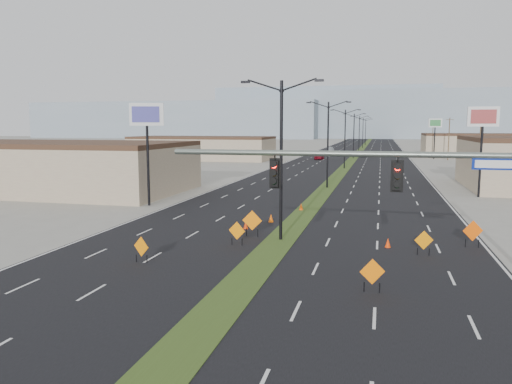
% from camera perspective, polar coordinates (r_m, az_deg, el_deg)
% --- Properties ---
extents(ground, '(600.00, 600.00, 0.00)m').
position_cam_1_polar(ground, '(20.84, -3.78, -12.73)').
color(ground, gray).
rests_on(ground, ground).
extents(road_surface, '(25.00, 400.00, 0.02)m').
position_cam_1_polar(road_surface, '(118.97, 11.15, 3.91)').
color(road_surface, black).
rests_on(road_surface, ground).
extents(median_strip, '(2.00, 400.00, 0.04)m').
position_cam_1_polar(median_strip, '(118.97, 11.15, 3.91)').
color(median_strip, '#384B1B').
rests_on(median_strip, ground).
extents(building_sw_near, '(40.00, 16.00, 5.00)m').
position_cam_1_polar(building_sw_near, '(63.78, -26.07, 2.52)').
color(building_sw_near, tan).
rests_on(building_sw_near, ground).
extents(building_sw_far, '(30.00, 14.00, 4.50)m').
position_cam_1_polar(building_sw_far, '(110.47, -6.12, 4.91)').
color(building_sw_far, tan).
rests_on(building_sw_far, ground).
extents(mesa_west, '(180.00, 50.00, 22.00)m').
position_cam_1_polar(mesa_west, '(324.13, -8.91, 8.10)').
color(mesa_west, '#8496A4').
rests_on(mesa_west, ground).
extents(mesa_center, '(220.00, 50.00, 28.00)m').
position_cam_1_polar(mesa_center, '(320.47, 20.36, 8.27)').
color(mesa_center, '#8496A4').
rests_on(mesa_center, ground).
extents(mesa_backdrop, '(140.00, 50.00, 32.00)m').
position_cam_1_polar(mesa_backdrop, '(340.62, 8.08, 8.93)').
color(mesa_backdrop, '#8496A4').
rests_on(mesa_backdrop, ground).
extents(signal_mast, '(16.30, 0.60, 8.00)m').
position_cam_1_polar(signal_mast, '(20.89, 20.88, 0.38)').
color(signal_mast, slate).
rests_on(signal_mast, ground).
extents(streetlight_0, '(5.15, 0.24, 10.02)m').
position_cam_1_polar(streetlight_0, '(31.24, 2.90, 4.23)').
color(streetlight_0, black).
rests_on(streetlight_0, ground).
extents(streetlight_1, '(5.15, 0.24, 10.02)m').
position_cam_1_polar(streetlight_1, '(58.94, 8.21, 5.71)').
color(streetlight_1, black).
rests_on(streetlight_1, ground).
extents(streetlight_2, '(5.15, 0.24, 10.02)m').
position_cam_1_polar(streetlight_2, '(86.83, 10.13, 6.23)').
color(streetlight_2, black).
rests_on(streetlight_2, ground).
extents(streetlight_3, '(5.15, 0.24, 10.02)m').
position_cam_1_polar(streetlight_3, '(114.77, 11.12, 6.49)').
color(streetlight_3, black).
rests_on(streetlight_3, ground).
extents(streetlight_4, '(5.15, 0.24, 10.02)m').
position_cam_1_polar(streetlight_4, '(142.74, 11.72, 6.65)').
color(streetlight_4, black).
rests_on(streetlight_4, ground).
extents(streetlight_5, '(5.15, 0.24, 10.02)m').
position_cam_1_polar(streetlight_5, '(170.71, 12.12, 6.76)').
color(streetlight_5, black).
rests_on(streetlight_5, ground).
extents(streetlight_6, '(5.15, 0.24, 10.02)m').
position_cam_1_polar(streetlight_6, '(198.70, 12.41, 6.83)').
color(streetlight_6, black).
rests_on(streetlight_6, ground).
extents(utility_pole_1, '(1.60, 0.20, 9.00)m').
position_cam_1_polar(utility_pole_1, '(79.87, 24.22, 5.05)').
color(utility_pole_1, '#4C3823').
rests_on(utility_pole_1, ground).
extents(utility_pole_2, '(1.60, 0.20, 9.00)m').
position_cam_1_polar(utility_pole_2, '(114.48, 21.17, 5.75)').
color(utility_pole_2, '#4C3823').
rests_on(utility_pole_2, ground).
extents(utility_pole_3, '(1.60, 0.20, 9.00)m').
position_cam_1_polar(utility_pole_3, '(149.27, 19.54, 6.12)').
color(utility_pole_3, '#4C3823').
rests_on(utility_pole_3, ground).
extents(car_left, '(1.86, 4.38, 1.48)m').
position_cam_1_polar(car_left, '(109.89, 7.24, 4.09)').
color(car_left, maroon).
rests_on(car_left, ground).
extents(car_mid, '(2.08, 4.54, 1.44)m').
position_cam_1_polar(car_mid, '(121.26, 12.17, 4.29)').
color(car_mid, black).
rests_on(car_mid, ground).
extents(car_far, '(2.06, 4.70, 1.34)m').
position_cam_1_polar(car_far, '(144.27, 8.53, 4.84)').
color(car_far, '#9FA5A9').
rests_on(car_far, ground).
extents(construction_sign_0, '(1.01, 0.41, 1.41)m').
position_cam_1_polar(construction_sign_0, '(27.26, -12.98, -6.22)').
color(construction_sign_0, orange).
rests_on(construction_sign_0, ground).
extents(construction_sign_1, '(1.32, 0.05, 1.76)m').
position_cam_1_polar(construction_sign_1, '(32.67, -0.45, -3.37)').
color(construction_sign_1, orange).
rests_on(construction_sign_1, ground).
extents(construction_sign_2, '(1.09, 0.28, 1.47)m').
position_cam_1_polar(construction_sign_2, '(30.39, -2.19, -4.54)').
color(construction_sign_2, orange).
rests_on(construction_sign_2, ground).
extents(construction_sign_3, '(1.08, 0.42, 1.51)m').
position_cam_1_polar(construction_sign_3, '(22.51, 13.15, -9.00)').
color(construction_sign_3, orange).
rests_on(construction_sign_3, ground).
extents(construction_sign_4, '(1.04, 0.33, 1.43)m').
position_cam_1_polar(construction_sign_4, '(29.54, 18.63, -5.35)').
color(construction_sign_4, orange).
rests_on(construction_sign_4, ground).
extents(construction_sign_5, '(1.20, 0.42, 1.66)m').
position_cam_1_polar(construction_sign_5, '(32.44, 23.53, -4.19)').
color(construction_sign_5, '#EB5104').
rests_on(construction_sign_5, ground).
extents(cone_0, '(0.44, 0.44, 0.58)m').
position_cam_1_polar(cone_0, '(35.28, -1.19, -3.79)').
color(cone_0, '#EC3404').
rests_on(cone_0, ground).
extents(cone_1, '(0.44, 0.44, 0.64)m').
position_cam_1_polar(cone_1, '(37.73, 1.72, -3.00)').
color(cone_1, '#E95504').
rests_on(cone_1, ground).
extents(cone_2, '(0.40, 0.40, 0.59)m').
position_cam_1_polar(cone_2, '(30.96, 14.84, -5.64)').
color(cone_2, '#F63805').
rests_on(cone_2, ground).
extents(cone_3, '(0.42, 0.42, 0.62)m').
position_cam_1_polar(cone_3, '(43.14, 5.18, -1.71)').
color(cone_3, '#E74704').
rests_on(cone_3, ground).
extents(pole_sign_west, '(2.96, 1.37, 9.28)m').
position_cam_1_polar(pole_sign_west, '(46.27, -12.37, 7.78)').
color(pole_sign_west, black).
rests_on(pole_sign_west, ground).
extents(pole_sign_east_near, '(2.99, 0.40, 9.17)m').
position_cam_1_polar(pole_sign_east_near, '(55.54, 24.50, 7.12)').
color(pole_sign_east_near, black).
rests_on(pole_sign_east_near, ground).
extents(pole_sign_east_far, '(2.92, 0.78, 8.90)m').
position_cam_1_polar(pole_sign_east_far, '(117.89, 19.79, 7.09)').
color(pole_sign_east_far, black).
rests_on(pole_sign_east_far, ground).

